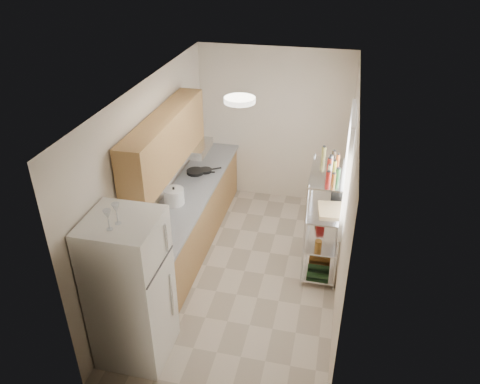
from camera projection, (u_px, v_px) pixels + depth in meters
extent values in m
cube|color=beige|center=(245.00, 271.00, 6.52)|extent=(2.50, 4.40, 0.01)
cube|color=white|center=(246.00, 88.00, 5.22)|extent=(2.50, 4.40, 0.01)
cube|color=beige|center=(273.00, 126.00, 7.74)|extent=(2.50, 0.01, 2.60)
cube|color=beige|center=(190.00, 313.00, 4.00)|extent=(2.50, 0.01, 2.60)
cube|color=beige|center=(151.00, 179.00, 6.11)|extent=(0.01, 4.40, 2.60)
cube|color=beige|center=(347.00, 201.00, 5.63)|extent=(0.01, 4.40, 2.60)
cube|color=#A58046|center=(190.00, 220.00, 6.85)|extent=(0.60, 3.48, 0.86)
cube|color=gray|center=(189.00, 194.00, 6.62)|extent=(0.63, 3.51, 0.04)
cube|color=#B7BABC|center=(157.00, 240.00, 5.67)|extent=(0.52, 0.44, 0.04)
cube|color=#B7BABC|center=(230.00, 178.00, 7.93)|extent=(0.01, 0.55, 0.72)
cube|color=#A58046|center=(165.00, 142.00, 5.90)|extent=(0.33, 2.20, 0.72)
cube|color=#B7BABC|center=(191.00, 147.00, 6.78)|extent=(0.50, 0.60, 0.12)
cube|color=white|center=(347.00, 170.00, 5.81)|extent=(0.06, 1.00, 1.46)
cube|color=silver|center=(319.00, 262.00, 6.52)|extent=(0.45, 0.90, 0.02)
cube|color=silver|center=(322.00, 236.00, 6.30)|extent=(0.45, 0.90, 0.02)
cube|color=silver|center=(325.00, 207.00, 6.08)|extent=(0.45, 0.90, 0.02)
cube|color=silver|center=(329.00, 173.00, 5.83)|extent=(0.45, 0.90, 0.02)
cylinder|color=silver|center=(304.00, 238.00, 5.86)|extent=(0.02, 0.02, 1.55)
cylinder|color=silver|center=(311.00, 203.00, 6.60)|extent=(0.02, 0.02, 1.55)
cylinder|color=silver|center=(339.00, 243.00, 5.78)|extent=(0.02, 0.02, 1.55)
cylinder|color=silver|center=(341.00, 207.00, 6.52)|extent=(0.02, 0.02, 1.55)
cylinder|color=white|center=(240.00, 100.00, 4.99)|extent=(0.34, 0.34, 0.05)
cube|color=white|center=(131.00, 290.00, 4.88)|extent=(0.72, 0.72, 1.75)
cylinder|color=white|center=(174.00, 196.00, 6.30)|extent=(0.27, 0.27, 0.22)
cylinder|color=black|center=(195.00, 172.00, 7.12)|extent=(0.31, 0.31, 0.05)
cylinder|color=black|center=(205.00, 171.00, 7.17)|extent=(0.28, 0.28, 0.04)
cube|color=tan|center=(331.00, 210.00, 5.98)|extent=(0.37, 0.45, 0.03)
cube|color=black|center=(339.00, 190.00, 6.20)|extent=(0.18, 0.24, 0.26)
cube|color=maroon|center=(321.00, 220.00, 6.47)|extent=(0.13, 0.16, 0.16)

